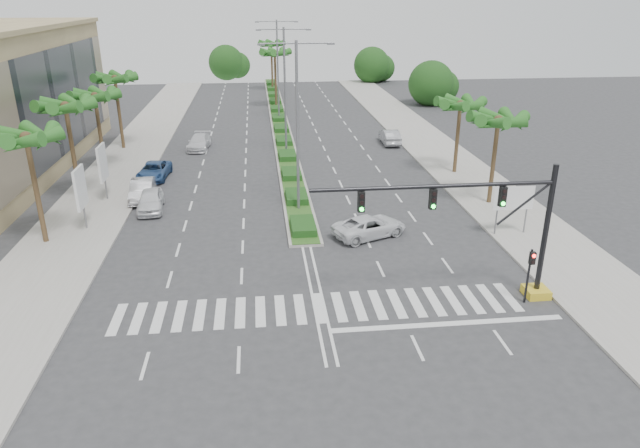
% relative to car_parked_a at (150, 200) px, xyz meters
% --- Properties ---
extents(ground, '(160.00, 160.00, 0.00)m').
position_rel_car_parked_a_xyz_m(ground, '(10.79, -15.40, -0.76)').
color(ground, '#333335').
rests_on(ground, ground).
extents(footpath_right, '(6.00, 120.00, 0.15)m').
position_rel_car_parked_a_xyz_m(footpath_right, '(25.99, 4.60, -0.68)').
color(footpath_right, gray).
rests_on(footpath_right, ground).
extents(footpath_left, '(6.00, 120.00, 0.15)m').
position_rel_car_parked_a_xyz_m(footpath_left, '(-4.41, 4.60, -0.68)').
color(footpath_left, gray).
rests_on(footpath_left, ground).
extents(median, '(2.20, 75.00, 0.20)m').
position_rel_car_parked_a_xyz_m(median, '(10.79, 29.60, -0.66)').
color(median, gray).
rests_on(median, ground).
extents(median_grass, '(1.80, 75.00, 0.04)m').
position_rel_car_parked_a_xyz_m(median_grass, '(10.79, 29.60, -0.54)').
color(median_grass, '#22501B').
rests_on(median_grass, median).
extents(signal_gantry, '(12.60, 1.20, 7.20)m').
position_rel_car_parked_a_xyz_m(signal_gantry, '(20.06, -15.41, 2.70)').
color(signal_gantry, gold).
rests_on(signal_gantry, ground).
extents(pedestrian_signal, '(0.28, 0.36, 3.00)m').
position_rel_car_parked_a_xyz_m(pedestrian_signal, '(21.39, -16.08, 1.29)').
color(pedestrian_signal, black).
rests_on(pedestrian_signal, ground).
extents(direction_sign, '(2.70, 0.11, 3.40)m').
position_rel_car_parked_a_xyz_m(direction_sign, '(24.29, -7.41, 1.70)').
color(direction_sign, slate).
rests_on(direction_sign, ground).
extents(billboard_near, '(0.18, 2.10, 4.35)m').
position_rel_car_parked_a_xyz_m(billboard_near, '(-3.71, -3.40, 2.21)').
color(billboard_near, slate).
rests_on(billboard_near, ground).
extents(billboard_far, '(0.18, 2.10, 4.35)m').
position_rel_car_parked_a_xyz_m(billboard_far, '(-3.71, 2.60, 2.21)').
color(billboard_far, slate).
rests_on(billboard_far, ground).
extents(palm_left_near, '(4.57, 4.68, 7.55)m').
position_rel_car_parked_a_xyz_m(palm_left_near, '(-5.71, -5.40, 5.93)').
color(palm_left_near, brown).
rests_on(palm_left_near, ground).
extents(palm_left_mid, '(4.57, 4.68, 7.95)m').
position_rel_car_parked_a_xyz_m(palm_left_mid, '(-5.71, 2.60, 6.32)').
color(palm_left_mid, brown).
rests_on(palm_left_mid, ground).
extents(palm_left_far, '(4.57, 4.68, 7.35)m').
position_rel_car_parked_a_xyz_m(palm_left_far, '(-5.71, 10.60, 5.74)').
color(palm_left_far, brown).
rests_on(palm_left_far, ground).
extents(palm_left_end, '(4.57, 4.68, 7.75)m').
position_rel_car_parked_a_xyz_m(palm_left_end, '(-5.71, 18.60, 6.13)').
color(palm_left_end, brown).
rests_on(palm_left_end, ground).
extents(palm_right_near, '(4.57, 4.68, 7.05)m').
position_rel_car_parked_a_xyz_m(palm_right_near, '(25.29, -1.40, 5.45)').
color(palm_right_near, brown).
rests_on(palm_right_near, ground).
extents(palm_right_far, '(4.57, 4.68, 6.75)m').
position_rel_car_parked_a_xyz_m(palm_right_far, '(25.29, 6.60, 5.16)').
color(palm_right_far, brown).
rests_on(palm_right_far, ground).
extents(palm_median_a, '(4.57, 4.68, 8.05)m').
position_rel_car_parked_a_xyz_m(palm_median_a, '(10.79, 39.60, 6.42)').
color(palm_median_a, brown).
rests_on(palm_median_a, ground).
extents(palm_median_b, '(4.57, 4.68, 8.05)m').
position_rel_car_parked_a_xyz_m(palm_median_b, '(10.79, 54.60, 6.42)').
color(palm_median_b, brown).
rests_on(palm_median_b, ground).
extents(streetlight_near, '(5.10, 0.25, 12.00)m').
position_rel_car_parked_a_xyz_m(streetlight_near, '(10.79, -1.40, 6.05)').
color(streetlight_near, slate).
rests_on(streetlight_near, ground).
extents(streetlight_mid, '(5.10, 0.25, 12.00)m').
position_rel_car_parked_a_xyz_m(streetlight_mid, '(10.79, 14.60, 6.05)').
color(streetlight_mid, slate).
rests_on(streetlight_mid, ground).
extents(streetlight_far, '(5.10, 0.25, 12.00)m').
position_rel_car_parked_a_xyz_m(streetlight_far, '(10.79, 30.60, 6.05)').
color(streetlight_far, slate).
rests_on(streetlight_far, ground).
extents(car_parked_a, '(2.15, 4.57, 1.51)m').
position_rel_car_parked_a_xyz_m(car_parked_a, '(0.00, 0.00, 0.00)').
color(car_parked_a, silver).
rests_on(car_parked_a, ground).
extents(car_parked_b, '(1.94, 4.80, 1.55)m').
position_rel_car_parked_a_xyz_m(car_parked_b, '(-1.01, 2.47, 0.02)').
color(car_parked_b, '#B5B3B9').
rests_on(car_parked_b, ground).
extents(car_parked_c, '(2.64, 5.10, 1.37)m').
position_rel_car_parked_a_xyz_m(car_parked_c, '(-0.97, 7.94, -0.07)').
color(car_parked_c, '#2B4D84').
rests_on(car_parked_c, ground).
extents(car_parked_d, '(2.43, 5.05, 1.42)m').
position_rel_car_parked_a_xyz_m(car_parked_d, '(2.03, 17.78, -0.05)').
color(car_parked_d, silver).
rests_on(car_parked_d, ground).
extents(car_crossing, '(5.49, 4.05, 1.39)m').
position_rel_car_parked_a_xyz_m(car_crossing, '(15.06, -6.56, -0.06)').
color(car_crossing, white).
rests_on(car_crossing, ground).
extents(car_right, '(1.71, 4.70, 1.54)m').
position_rel_car_parked_a_xyz_m(car_right, '(21.94, 17.78, 0.01)').
color(car_right, '#ABABAF').
rests_on(car_right, ground).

